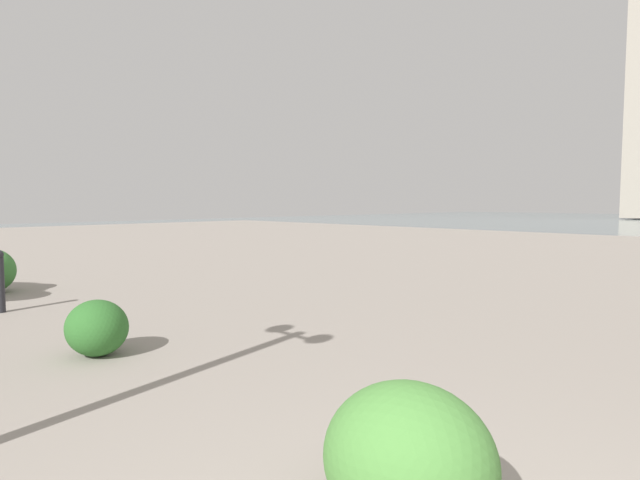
# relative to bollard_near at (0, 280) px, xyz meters

# --- Properties ---
(bollard_near) EXTENTS (0.13, 0.13, 0.90)m
(bollard_near) POSITION_rel_bollard_near_xyz_m (0.00, 0.00, 0.00)
(bollard_near) COLOR #232328
(bollard_near) RESTS_ON ground
(shrub_low) EXTENTS (0.86, 0.77, 0.73)m
(shrub_low) POSITION_rel_bollard_near_xyz_m (-7.09, -0.01, -0.10)
(shrub_low) COLOR #477F38
(shrub_low) RESTS_ON ground
(shrub_wide) EXTENTS (0.68, 0.61, 0.58)m
(shrub_wide) POSITION_rel_bollard_near_xyz_m (-3.10, -0.13, -0.18)
(shrub_wide) COLOR #2D6628
(shrub_wide) RESTS_ON ground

